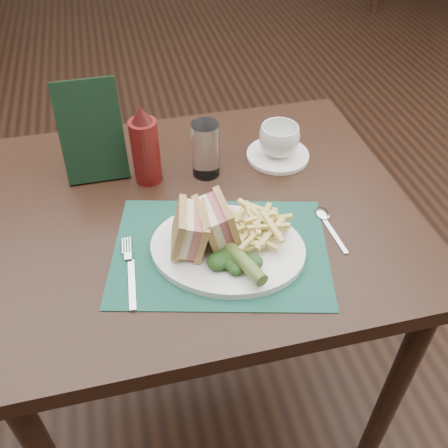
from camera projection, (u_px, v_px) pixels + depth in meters
name	position (u px, v px, depth m)	size (l,w,h in m)	color
floor	(181.00, 271.00, 1.94)	(7.00, 7.00, 0.00)	black
table_main	(205.00, 313.00, 1.33)	(0.90, 0.75, 0.75)	black
placemat	(220.00, 251.00, 0.97)	(0.42, 0.30, 0.00)	#174A3D
plate	(228.00, 248.00, 0.97)	(0.30, 0.24, 0.01)	white
sandwich_half_a	(179.00, 230.00, 0.92)	(0.06, 0.09, 0.08)	tan
sandwich_half_b	(207.00, 224.00, 0.93)	(0.06, 0.10, 0.09)	tan
kale_garnish	(235.00, 261.00, 0.91)	(0.11, 0.08, 0.03)	#163513
pickle_spear	(243.00, 261.00, 0.90)	(0.03, 0.03, 0.12)	#4A6426
fries_pile	(259.00, 224.00, 0.97)	(0.18, 0.20, 0.05)	#DCCA6E
fork	(130.00, 271.00, 0.93)	(0.03, 0.17, 0.01)	silver
spoon	(331.00, 227.00, 1.02)	(0.03, 0.15, 0.01)	silver
saucer	(278.00, 155.00, 1.20)	(0.15, 0.15, 0.01)	white
coffee_cup	(279.00, 140.00, 1.17)	(0.10, 0.10, 0.08)	white
drinking_glass	(206.00, 150.00, 1.11)	(0.06, 0.06, 0.13)	silver
ketchup_bottle	(145.00, 145.00, 1.08)	(0.06, 0.06, 0.19)	#520E0E
check_presenter	(91.00, 132.00, 1.09)	(0.14, 0.01, 0.22)	black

